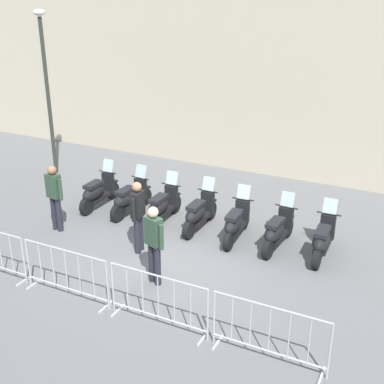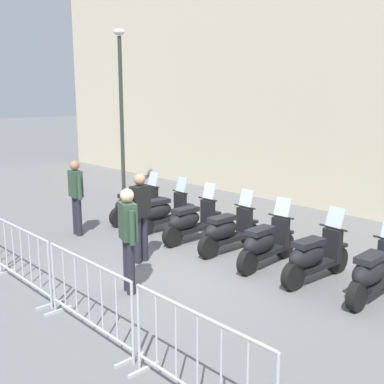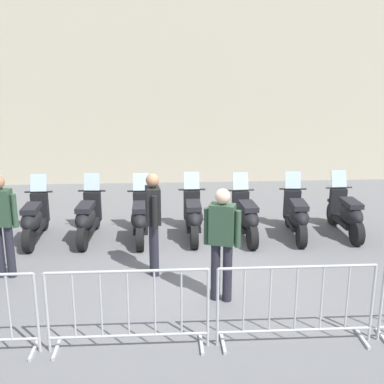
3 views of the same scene
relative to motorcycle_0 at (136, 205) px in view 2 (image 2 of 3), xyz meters
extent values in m
plane|color=slate|center=(3.11, -1.81, -0.45)|extent=(120.00, 120.00, 0.00)
cube|color=beige|center=(3.17, 5.78, 4.99)|extent=(28.02, 2.61, 10.89)
cylinder|color=black|center=(0.00, 0.70, -0.21)|extent=(0.14, 0.48, 0.48)
cylinder|color=black|center=(0.00, -0.54, -0.21)|extent=(0.14, 0.48, 0.48)
cube|color=black|center=(0.00, 0.08, -0.17)|extent=(0.28, 0.87, 0.10)
ellipsoid|color=black|center=(0.00, -0.20, 0.07)|extent=(0.36, 0.84, 0.40)
cube|color=black|center=(0.00, -0.17, 0.29)|extent=(0.28, 0.60, 0.10)
cube|color=black|center=(0.00, 0.51, 0.10)|extent=(0.34, 0.14, 0.60)
cylinder|color=black|center=(0.00, 0.51, 0.43)|extent=(0.56, 0.04, 0.04)
cube|color=silver|center=(0.00, 0.56, 0.61)|extent=(0.32, 0.14, 0.35)
cube|color=black|center=(0.00, 0.70, 0.06)|extent=(0.20, 0.32, 0.06)
cylinder|color=black|center=(1.09, 0.71, -0.21)|extent=(0.17, 0.49, 0.48)
cylinder|color=black|center=(1.00, -0.53, -0.21)|extent=(0.17, 0.49, 0.48)
cube|color=black|center=(1.04, 0.09, -0.17)|extent=(0.34, 0.89, 0.10)
ellipsoid|color=black|center=(1.02, -0.19, 0.07)|extent=(0.42, 0.86, 0.40)
cube|color=black|center=(1.02, -0.16, 0.29)|extent=(0.32, 0.62, 0.10)
cube|color=black|center=(1.07, 0.52, 0.10)|extent=(0.35, 0.16, 0.60)
cylinder|color=black|center=(1.07, 0.52, 0.43)|extent=(0.56, 0.08, 0.04)
cube|color=silver|center=(1.08, 0.57, 0.61)|extent=(0.33, 0.16, 0.35)
cube|color=black|center=(1.09, 0.71, 0.06)|extent=(0.22, 0.33, 0.06)
cylinder|color=black|center=(2.08, 0.63, -0.21)|extent=(0.14, 0.48, 0.48)
cylinder|color=black|center=(2.08, -0.61, -0.21)|extent=(0.14, 0.48, 0.48)
cube|color=black|center=(2.08, 0.01, -0.17)|extent=(0.28, 0.87, 0.10)
ellipsoid|color=black|center=(2.08, -0.27, 0.07)|extent=(0.36, 0.84, 0.40)
cube|color=black|center=(2.08, -0.24, 0.29)|extent=(0.28, 0.60, 0.10)
cube|color=black|center=(2.08, 0.44, 0.10)|extent=(0.34, 0.14, 0.60)
cylinder|color=black|center=(2.08, 0.44, 0.43)|extent=(0.56, 0.04, 0.04)
cube|color=silver|center=(2.08, 0.49, 0.61)|extent=(0.32, 0.14, 0.35)
cube|color=black|center=(2.08, 0.63, 0.06)|extent=(0.20, 0.32, 0.06)
cylinder|color=black|center=(3.13, 0.67, -0.21)|extent=(0.15, 0.48, 0.48)
cylinder|color=black|center=(3.11, -0.57, -0.21)|extent=(0.15, 0.48, 0.48)
cube|color=black|center=(3.12, 0.05, -0.17)|extent=(0.29, 0.87, 0.10)
ellipsoid|color=black|center=(3.12, -0.23, 0.07)|extent=(0.37, 0.85, 0.40)
cube|color=black|center=(3.12, -0.20, 0.29)|extent=(0.29, 0.60, 0.10)
cube|color=black|center=(3.13, 0.48, 0.10)|extent=(0.34, 0.15, 0.60)
cylinder|color=black|center=(3.13, 0.48, 0.43)|extent=(0.56, 0.04, 0.04)
cube|color=silver|center=(3.13, 0.53, 0.61)|extent=(0.32, 0.14, 0.35)
cube|color=black|center=(3.13, 0.67, 0.06)|extent=(0.21, 0.32, 0.06)
cylinder|color=black|center=(4.12, 0.55, -0.21)|extent=(0.17, 0.49, 0.48)
cylinder|color=black|center=(4.20, -0.69, -0.21)|extent=(0.17, 0.49, 0.48)
cube|color=black|center=(4.16, -0.07, -0.17)|extent=(0.33, 0.88, 0.10)
ellipsoid|color=black|center=(4.18, -0.35, 0.07)|extent=(0.41, 0.86, 0.40)
cube|color=black|center=(4.18, -0.32, 0.29)|extent=(0.32, 0.62, 0.10)
cube|color=black|center=(4.14, 0.37, 0.10)|extent=(0.35, 0.16, 0.60)
cylinder|color=black|center=(4.14, 0.37, 0.43)|extent=(0.56, 0.07, 0.04)
cube|color=silver|center=(4.13, 0.42, 0.61)|extent=(0.33, 0.16, 0.35)
cube|color=black|center=(4.12, 0.55, 0.06)|extent=(0.22, 0.33, 0.06)
cylinder|color=black|center=(5.25, 0.57, -0.21)|extent=(0.18, 0.49, 0.48)
cylinder|color=black|center=(5.16, -0.66, -0.21)|extent=(0.18, 0.49, 0.48)
cube|color=black|center=(5.20, -0.04, -0.17)|extent=(0.35, 0.89, 0.10)
ellipsoid|color=black|center=(5.18, -0.32, 0.07)|extent=(0.42, 0.87, 0.40)
cube|color=black|center=(5.18, -0.29, 0.29)|extent=(0.33, 0.62, 0.10)
cube|color=black|center=(5.24, 0.39, 0.10)|extent=(0.35, 0.17, 0.60)
cylinder|color=black|center=(5.24, 0.39, 0.43)|extent=(0.56, 0.08, 0.04)
cube|color=silver|center=(5.24, 0.44, 0.61)|extent=(0.33, 0.16, 0.35)
cube|color=black|center=(5.25, 0.57, 0.06)|extent=(0.22, 0.33, 0.06)
cylinder|color=black|center=(6.26, -0.62, -0.21)|extent=(0.15, 0.48, 0.48)
cube|color=black|center=(6.24, 0.00, -0.17)|extent=(0.30, 0.87, 0.10)
ellipsoid|color=black|center=(6.25, -0.28, 0.07)|extent=(0.38, 0.85, 0.40)
cube|color=black|center=(6.25, -0.25, 0.29)|extent=(0.29, 0.61, 0.10)
cube|color=#B2B5B7|center=(1.14, -3.87, -0.43)|extent=(0.04, 0.44, 0.04)
cube|color=#B2B5B7|center=(2.95, -3.89, -0.43)|extent=(0.04, 0.44, 0.04)
cylinder|color=#B2B5B7|center=(3.03, -3.89, 0.07)|extent=(0.04, 0.04, 1.05)
cylinder|color=#B2B5B7|center=(2.05, -3.88, 0.60)|extent=(1.97, 0.05, 0.04)
cylinder|color=#B2B5B7|center=(2.05, -3.88, -0.27)|extent=(1.97, 0.05, 0.04)
cylinder|color=#B2B5B7|center=(1.39, -3.87, 0.16)|extent=(0.02, 0.02, 0.87)
cylinder|color=#B2B5B7|center=(1.72, -3.88, 0.16)|extent=(0.02, 0.02, 0.87)
cylinder|color=#B2B5B7|center=(2.05, -3.88, 0.16)|extent=(0.02, 0.02, 0.87)
cylinder|color=#B2B5B7|center=(2.38, -3.88, 0.16)|extent=(0.02, 0.02, 0.87)
cylinder|color=#B2B5B7|center=(2.70, -3.88, 0.16)|extent=(0.02, 0.02, 0.87)
cube|color=#B2B5B7|center=(3.23, -3.89, -0.43)|extent=(0.04, 0.44, 0.04)
cube|color=#B2B5B7|center=(5.04, -3.90, -0.43)|extent=(0.04, 0.44, 0.04)
cylinder|color=#B2B5B7|center=(3.15, -3.89, 0.07)|extent=(0.04, 0.04, 1.05)
cylinder|color=#B2B5B7|center=(5.12, -3.90, 0.07)|extent=(0.04, 0.04, 1.05)
cylinder|color=#B2B5B7|center=(4.14, -3.89, 0.60)|extent=(1.97, 0.05, 0.04)
cylinder|color=#B2B5B7|center=(4.14, -3.89, -0.27)|extent=(1.97, 0.05, 0.04)
cylinder|color=#B2B5B7|center=(3.48, -3.89, 0.16)|extent=(0.02, 0.02, 0.87)
cylinder|color=#B2B5B7|center=(3.81, -3.89, 0.16)|extent=(0.02, 0.02, 0.87)
cylinder|color=#B2B5B7|center=(4.14, -3.89, 0.16)|extent=(0.02, 0.02, 0.87)
cylinder|color=#B2B5B7|center=(4.46, -3.90, 0.16)|extent=(0.02, 0.02, 0.87)
cylinder|color=#B2B5B7|center=(4.79, -3.90, 0.16)|extent=(0.02, 0.02, 0.87)
cube|color=#B2B5B7|center=(5.32, -3.90, -0.43)|extent=(0.04, 0.44, 0.04)
cylinder|color=#B2B5B7|center=(5.24, -3.90, 0.07)|extent=(0.04, 0.04, 1.05)
cylinder|color=#B2B5B7|center=(6.22, -3.91, 0.60)|extent=(1.97, 0.05, 0.04)
cylinder|color=#B2B5B7|center=(5.57, -3.91, 0.16)|extent=(0.02, 0.02, 0.87)
cylinder|color=#B2B5B7|center=(5.90, -3.91, 0.16)|extent=(0.02, 0.02, 0.87)
cylinder|color=#B2B5B7|center=(6.22, -3.91, 0.16)|extent=(0.02, 0.02, 0.87)
cylinder|color=#B2B5B7|center=(6.55, -3.91, 0.16)|extent=(0.02, 0.02, 0.87)
cylinder|color=#B2B5B7|center=(6.88, -3.91, 0.16)|extent=(0.02, 0.02, 0.87)
cylinder|color=#2D332D|center=(-2.95, 1.71, 2.00)|extent=(0.12, 0.12, 4.91)
ellipsoid|color=silver|center=(-2.95, 1.71, 4.58)|extent=(0.36, 0.36, 0.20)
cylinder|color=#23232D|center=(-0.01, -1.63, 0.00)|extent=(0.14, 0.14, 0.90)
cylinder|color=#23232D|center=(-0.19, -1.60, 0.00)|extent=(0.14, 0.14, 0.90)
cube|color=#2D4733|center=(-0.10, -1.62, 0.75)|extent=(0.39, 0.27, 0.60)
sphere|color=#9E7051|center=(-0.10, -1.62, 1.17)|extent=(0.22, 0.22, 0.22)
cylinder|color=#2D4733|center=(0.13, -1.65, 0.70)|extent=(0.09, 0.09, 0.55)
cylinder|color=#2D4733|center=(-0.32, -1.58, 0.70)|extent=(0.09, 0.09, 0.55)
cylinder|color=#23232D|center=(3.44, -2.70, 0.00)|extent=(0.14, 0.14, 0.90)
cylinder|color=#23232D|center=(3.27, -2.64, 0.00)|extent=(0.14, 0.14, 0.90)
cube|color=#2D4733|center=(3.36, -2.67, 0.75)|extent=(0.41, 0.33, 0.60)
sphere|color=beige|center=(3.36, -2.67, 1.17)|extent=(0.22, 0.22, 0.22)
cylinder|color=#2D4733|center=(3.57, -2.75, 0.70)|extent=(0.09, 0.09, 0.55)
cylinder|color=#2D4733|center=(3.14, -2.59, 0.70)|extent=(0.09, 0.09, 0.55)
cylinder|color=#23232D|center=(2.34, -1.56, 0.00)|extent=(0.14, 0.14, 0.90)
cylinder|color=#23232D|center=(2.36, -1.74, 0.00)|extent=(0.14, 0.14, 0.90)
cube|color=black|center=(2.35, -1.65, 0.75)|extent=(0.26, 0.38, 0.60)
sphere|color=#9E7051|center=(2.35, -1.65, 1.17)|extent=(0.22, 0.22, 0.22)
cylinder|color=black|center=(2.32, -1.42, 0.70)|extent=(0.09, 0.09, 0.55)
cylinder|color=black|center=(2.38, -1.88, 0.70)|extent=(0.09, 0.09, 0.55)
camera|label=1|loc=(8.06, -10.53, 5.35)|focal=47.43mm
camera|label=2|loc=(9.30, -6.91, 2.71)|focal=44.01mm
camera|label=3|loc=(2.46, -9.38, 3.08)|focal=46.22mm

